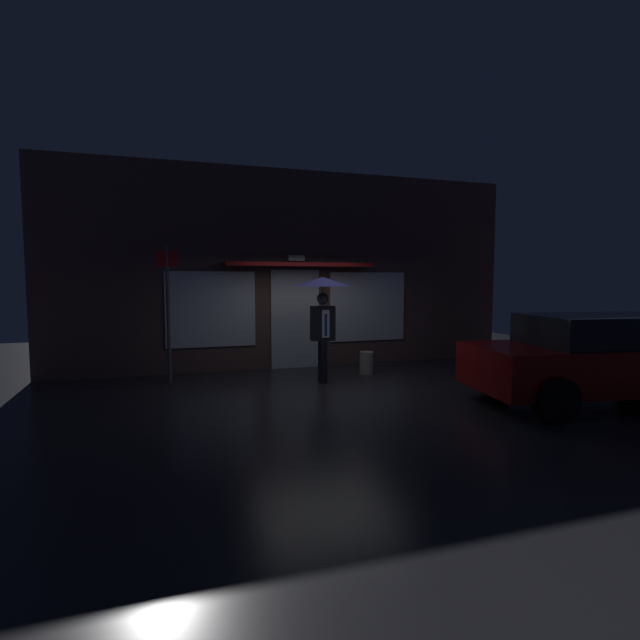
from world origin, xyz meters
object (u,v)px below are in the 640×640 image
parked_car (603,358)px  street_sign_post (168,306)px  person_with_umbrella (323,300)px  sidewalk_bollard (367,363)px

parked_car → street_sign_post: 7.57m
parked_car → person_with_umbrella: bearing=150.7°
person_with_umbrella → sidewalk_bollard: bearing=32.6°
parked_car → street_sign_post: (-6.56, 3.71, 0.74)m
person_with_umbrella → street_sign_post: 2.94m
street_sign_post → person_with_umbrella: bearing=-16.7°
parked_car → sidewalk_bollard: parked_car is taller
person_with_umbrella → street_sign_post: bearing=172.2°
street_sign_post → sidewalk_bollard: size_ratio=5.62×
street_sign_post → sidewalk_bollard: (3.95, -0.34, -1.24)m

